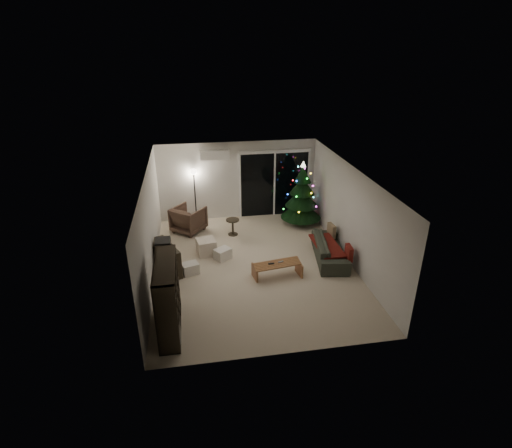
# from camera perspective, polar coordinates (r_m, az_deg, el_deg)

# --- Properties ---
(room) EXTENTS (6.50, 7.51, 2.60)m
(room) POSITION_cam_1_polar(r_m,az_deg,el_deg) (11.34, 0.77, 2.45)
(room) COLOR beige
(room) RESTS_ON ground
(bookshelf) EXTENTS (0.85, 1.57, 1.52)m
(bookshelf) POSITION_cam_1_polar(r_m,az_deg,el_deg) (8.09, -13.83, -10.29)
(bookshelf) COLOR black
(bookshelf) RESTS_ON floor
(media_cabinet) EXTENTS (0.86, 1.24, 0.72)m
(media_cabinet) POSITION_cam_1_polar(r_m,az_deg,el_deg) (10.26, -12.93, -4.81)
(media_cabinet) COLOR black
(media_cabinet) RESTS_ON floor
(stereo) EXTENTS (0.37, 0.43, 0.15)m
(stereo) POSITION_cam_1_polar(r_m,az_deg,el_deg) (10.06, -13.17, -2.62)
(stereo) COLOR black
(stereo) RESTS_ON media_cabinet
(armchair) EXTENTS (1.20, 1.20, 0.79)m
(armchair) POSITION_cam_1_polar(r_m,az_deg,el_deg) (12.24, -9.61, 0.67)
(armchair) COLOR #432C23
(armchair) RESTS_ON floor
(ottoman) EXTENTS (0.56, 0.56, 0.43)m
(ottoman) POSITION_cam_1_polar(r_m,az_deg,el_deg) (10.93, -7.12, -3.27)
(ottoman) COLOR silver
(ottoman) RESTS_ON floor
(cardboard_box_a) EXTENTS (0.47, 0.40, 0.28)m
(cardboard_box_a) POSITION_cam_1_polar(r_m,az_deg,el_deg) (10.14, -9.35, -6.28)
(cardboard_box_a) COLOR silver
(cardboard_box_a) RESTS_ON floor
(cardboard_box_b) EXTENTS (0.52, 0.49, 0.29)m
(cardboard_box_b) POSITION_cam_1_polar(r_m,az_deg,el_deg) (10.69, -4.77, -4.27)
(cardboard_box_b) COLOR silver
(cardboard_box_b) RESTS_ON floor
(side_table) EXTENTS (0.41, 0.41, 0.50)m
(side_table) POSITION_cam_1_polar(r_m,az_deg,el_deg) (11.93, -3.34, -0.43)
(side_table) COLOR black
(side_table) RESTS_ON floor
(floor_lamp) EXTENTS (0.27, 0.27, 1.68)m
(floor_lamp) POSITION_cam_1_polar(r_m,az_deg,el_deg) (12.77, -8.68, 3.91)
(floor_lamp) COLOR black
(floor_lamp) RESTS_ON floor
(sofa) EXTENTS (1.05, 2.00, 0.56)m
(sofa) POSITION_cam_1_polar(r_m,az_deg,el_deg) (10.78, 10.52, -3.56)
(sofa) COLOR #2B2E25
(sofa) RESTS_ON floor
(sofa_throw) EXTENTS (0.59, 1.37, 0.05)m
(sofa_throw) POSITION_cam_1_polar(r_m,az_deg,el_deg) (10.69, 10.07, -3.02)
(sofa_throw) COLOR maroon
(sofa_throw) RESTS_ON sofa
(cushion_a) EXTENTS (0.14, 0.37, 0.37)m
(cushion_a) POSITION_cam_1_polar(r_m,az_deg,el_deg) (11.30, 10.72, -0.92)
(cushion_a) COLOR #9E825F
(cushion_a) RESTS_ON sofa
(cushion_b) EXTENTS (0.14, 0.37, 0.37)m
(cushion_b) POSITION_cam_1_polar(r_m,az_deg,el_deg) (10.23, 13.14, -4.01)
(cushion_b) COLOR maroon
(cushion_b) RESTS_ON sofa
(coffee_table) EXTENTS (1.22, 0.59, 0.37)m
(coffee_table) POSITION_cam_1_polar(r_m,az_deg,el_deg) (9.87, 3.03, -6.58)
(coffee_table) COLOR #A5613D
(coffee_table) RESTS_ON floor
(remote_a) EXTENTS (0.15, 0.04, 0.02)m
(remote_a) POSITION_cam_1_polar(r_m,az_deg,el_deg) (9.75, 2.19, -5.67)
(remote_a) COLOR black
(remote_a) RESTS_ON coffee_table
(remote_b) EXTENTS (0.14, 0.08, 0.02)m
(remote_b) POSITION_cam_1_polar(r_m,az_deg,el_deg) (9.84, 3.57, -5.40)
(remote_b) COLOR slate
(remote_b) RESTS_ON coffee_table
(christmas_tree) EXTENTS (1.61, 1.61, 2.05)m
(christmas_tree) POSITION_cam_1_polar(r_m,az_deg,el_deg) (12.43, 6.58, 4.36)
(christmas_tree) COLOR black
(christmas_tree) RESTS_ON floor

